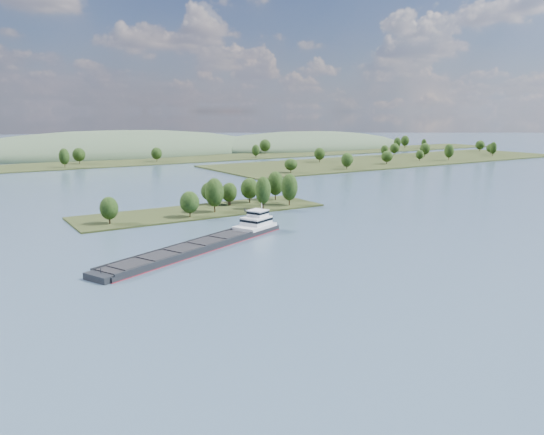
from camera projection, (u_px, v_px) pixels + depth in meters
ground at (284, 243)px, 162.09m from camera, size 1800.00×1800.00×0.00m
tree_island at (220, 200)px, 214.72m from camera, size 100.00×30.52×14.70m
right_bank at (399, 159)px, 431.95m from camera, size 320.00×90.00×14.72m
back_shoreline at (90, 164)px, 398.92m from camera, size 900.00×60.00×16.05m
hill_east at (305, 148)px, 588.32m from camera, size 260.00×140.00×36.00m
hill_west at (118, 153)px, 508.66m from camera, size 320.00×160.00×44.00m
cargo_barge at (210, 242)px, 157.95m from camera, size 69.92×36.87×9.82m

